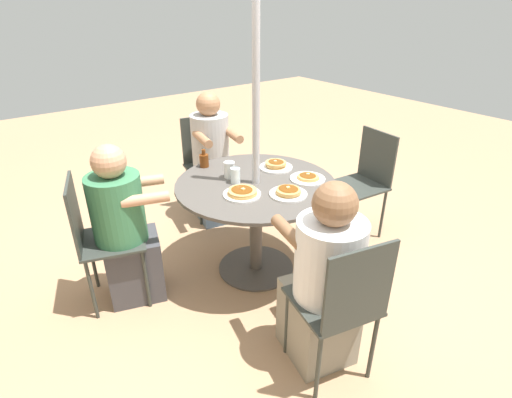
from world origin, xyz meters
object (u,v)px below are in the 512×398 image
object	(u,v)px
patio_chair_south	(342,302)
syrup_bottle	(204,160)
pancake_plate_c	(308,178)
pancake_plate_d	(288,192)
patio_chair_east	(98,234)
diner_north	(212,164)
coffee_cup	(229,170)
drinking_glass_a	(235,175)
pancake_plate_a	(276,165)
diner_east	(126,232)
pancake_plate_b	(242,193)
patio_chair_north	(206,159)
diner_south	(324,284)
patio_chair_west	(365,177)
patio_table	(256,202)

from	to	relation	value
patio_chair_south	syrup_bottle	distance (m)	1.56
pancake_plate_c	pancake_plate_d	size ratio (longest dim) A/B	1.00
patio_chair_east	pancake_plate_d	distance (m)	1.27
diner_north	patio_chair_east	world-z (taller)	diner_north
coffee_cup	drinking_glass_a	bearing A→B (deg)	169.79
pancake_plate_a	drinking_glass_a	bearing A→B (deg)	95.20
diner_north	diner_east	distance (m)	1.22
diner_east	pancake_plate_b	xyz separation A→B (m)	(-0.39, -0.68, 0.24)
patio_chair_north	pancake_plate_b	xyz separation A→B (m)	(-1.17, 0.41, 0.23)
diner_south	patio_chair_west	xyz separation A→B (m)	(0.77, -1.29, 0.02)
patio_table	pancake_plate_d	world-z (taller)	pancake_plate_d
diner_north	diner_east	world-z (taller)	diner_north
syrup_bottle	coffee_cup	distance (m)	0.29
pancake_plate_a	coffee_cup	bearing A→B (deg)	80.10
patio_chair_west	pancake_plate_c	distance (m)	0.79
diner_north	patio_chair_west	world-z (taller)	diner_north
diner_east	diner_south	xyz separation A→B (m)	(-1.18, -0.66, 0.00)
pancake_plate_d	diner_north	bearing A→B (deg)	-6.32
pancake_plate_d	syrup_bottle	bearing A→B (deg)	14.02
patio_chair_east	pancake_plate_c	world-z (taller)	patio_chair_east
patio_chair_south	diner_north	bearing A→B (deg)	90.93
coffee_cup	patio_chair_east	bearing A→B (deg)	80.70
pancake_plate_d	syrup_bottle	xyz separation A→B (m)	(0.76, 0.19, 0.04)
diner_south	pancake_plate_a	size ratio (longest dim) A/B	4.53
pancake_plate_b	drinking_glass_a	bearing A→B (deg)	-22.01
diner_south	diner_east	bearing A→B (deg)	132.67
pancake_plate_d	syrup_bottle	size ratio (longest dim) A/B	1.81
syrup_bottle	patio_chair_south	bearing A→B (deg)	175.71
patio_table	coffee_cup	world-z (taller)	coffee_cup
pancake_plate_d	coffee_cup	world-z (taller)	coffee_cup
patio_chair_west	coffee_cup	xyz separation A→B (m)	(0.31, 1.18, 0.27)
pancake_plate_b	syrup_bottle	size ratio (longest dim) A/B	1.81
pancake_plate_c	drinking_glass_a	world-z (taller)	drinking_glass_a
patio_table	patio_chair_west	distance (m)	1.09
coffee_cup	diner_north	bearing A→B (deg)	-21.53
diner_east	patio_chair_south	size ratio (longest dim) A/B	1.22
patio_chair_south	patio_chair_west	size ratio (longest dim) A/B	1.00
patio_chair_south	patio_table	bearing A→B (deg)	90.00
patio_table	pancake_plate_c	xyz separation A→B (m)	(-0.18, -0.33, 0.17)
patio_chair_east	patio_chair_west	bearing A→B (deg)	95.94
pancake_plate_a	pancake_plate_d	bearing A→B (deg)	150.43
patio_chair_west	coffee_cup	size ratio (longest dim) A/B	7.82
diner_south	drinking_glass_a	size ratio (longest dim) A/B	10.21
diner_east	pancake_plate_c	bearing A→B (deg)	86.73
diner_north	pancake_plate_a	world-z (taller)	diner_north
diner_north	patio_chair_south	xyz separation A→B (m)	(-1.96, 0.44, -0.02)
pancake_plate_c	coffee_cup	world-z (taller)	coffee_cup
pancake_plate_a	drinking_glass_a	world-z (taller)	drinking_glass_a
pancake_plate_b	syrup_bottle	world-z (taller)	syrup_bottle
coffee_cup	patio_table	bearing A→B (deg)	-152.16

